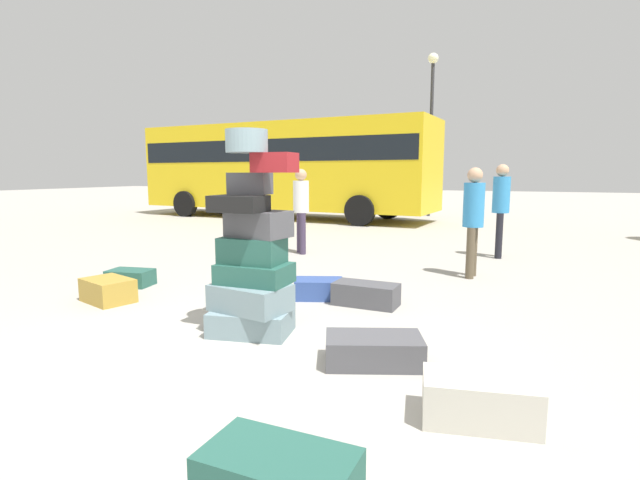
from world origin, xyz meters
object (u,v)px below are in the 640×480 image
at_px(suitcase_navy_behind_tower, 319,289).
at_px(person_tourist_with_camera, 501,202).
at_px(suitcase_tower, 252,257).
at_px(suitcase_tan_foreground_near, 108,290).
at_px(lamp_post, 432,110).
at_px(suitcase_charcoal_upright_blue, 366,294).
at_px(parked_bus, 284,164).
at_px(suitcase_teal_right_side, 131,278).
at_px(suitcase_cream_white_trunk, 479,400).
at_px(suitcase_charcoal_foreground_far, 374,350).
at_px(person_bearded_onlooker, 301,203).
at_px(person_passerby_in_red, 473,213).

bearing_deg(suitcase_navy_behind_tower, person_tourist_with_camera, 43.27).
relative_size(suitcase_tower, suitcase_tan_foreground_near, 3.12).
distance_m(person_tourist_with_camera, lamp_post, 8.94).
distance_m(suitcase_navy_behind_tower, person_tourist_with_camera, 4.44).
height_order(suitcase_charcoal_upright_blue, parked_bus, parked_bus).
height_order(suitcase_tan_foreground_near, suitcase_teal_right_side, suitcase_tan_foreground_near).
distance_m(person_tourist_with_camera, parked_bus, 9.08).
bearing_deg(suitcase_cream_white_trunk, suitcase_charcoal_foreground_far, 132.94).
relative_size(suitcase_tan_foreground_near, suitcase_charcoal_upright_blue, 0.83).
bearing_deg(suitcase_teal_right_side, parked_bus, 94.84).
distance_m(parked_bus, lamp_post, 5.50).
xyz_separation_m(suitcase_tower, suitcase_cream_white_trunk, (2.16, -0.91, -0.59)).
height_order(suitcase_tan_foreground_near, suitcase_charcoal_foreground_far, suitcase_tan_foreground_near).
xyz_separation_m(suitcase_teal_right_side, lamp_post, (1.79, 12.38, 3.60)).
relative_size(suitcase_charcoal_foreground_far, suitcase_teal_right_side, 1.33).
xyz_separation_m(suitcase_cream_white_trunk, person_bearded_onlooker, (-3.70, 5.23, 0.82)).
bearing_deg(suitcase_navy_behind_tower, suitcase_cream_white_trunk, -69.06).
distance_m(suitcase_cream_white_trunk, person_bearded_onlooker, 6.45).
bearing_deg(suitcase_cream_white_trunk, person_bearded_onlooker, 113.81).
relative_size(suitcase_charcoal_upright_blue, person_passerby_in_red, 0.46).
xyz_separation_m(suitcase_charcoal_upright_blue, lamp_post, (-1.48, 12.05, 3.58)).
xyz_separation_m(parked_bus, lamp_post, (4.47, 2.61, 1.88)).
bearing_deg(suitcase_tan_foreground_near, suitcase_navy_behind_tower, 43.49).
bearing_deg(lamp_post, suitcase_navy_behind_tower, -85.92).
bearing_deg(suitcase_charcoal_upright_blue, parked_bus, 124.18).
relative_size(suitcase_tan_foreground_near, suitcase_navy_behind_tower, 1.07).
relative_size(suitcase_charcoal_upright_blue, suitcase_cream_white_trunk, 1.08).
xyz_separation_m(suitcase_navy_behind_tower, person_passerby_in_red, (1.60, 1.99, 0.84)).
xyz_separation_m(suitcase_tan_foreground_near, suitcase_navy_behind_tower, (2.26, 1.14, -0.02)).
xyz_separation_m(suitcase_tower, parked_bus, (-5.24, 10.78, 1.10)).
distance_m(suitcase_tower, suitcase_tan_foreground_near, 2.28).
xyz_separation_m(suitcase_navy_behind_tower, lamp_post, (-0.85, 11.98, 3.59)).
height_order(suitcase_charcoal_foreground_far, person_passerby_in_red, person_passerby_in_red).
distance_m(suitcase_charcoal_foreground_far, suitcase_cream_white_trunk, 1.06).
xyz_separation_m(person_passerby_in_red, parked_bus, (-6.92, 7.38, 0.88)).
distance_m(suitcase_tan_foreground_near, suitcase_navy_behind_tower, 2.53).
bearing_deg(suitcase_teal_right_side, suitcase_charcoal_upright_blue, -4.83).
relative_size(suitcase_teal_right_side, person_passerby_in_red, 0.36).
bearing_deg(suitcase_charcoal_upright_blue, suitcase_cream_white_trunk, -55.21).
distance_m(suitcase_charcoal_upright_blue, suitcase_navy_behind_tower, 0.63).
relative_size(suitcase_tower, parked_bus, 0.18).
distance_m(suitcase_tower, suitcase_charcoal_foreground_far, 1.47).
height_order(suitcase_navy_behind_tower, lamp_post, lamp_post).
bearing_deg(suitcase_navy_behind_tower, suitcase_tan_foreground_near, -174.25).
relative_size(suitcase_tower, suitcase_navy_behind_tower, 3.33).
relative_size(suitcase_charcoal_upright_blue, suitcase_navy_behind_tower, 1.29).
distance_m(suitcase_charcoal_upright_blue, parked_bus, 11.29).
height_order(suitcase_navy_behind_tower, suitcase_teal_right_side, suitcase_navy_behind_tower).
xyz_separation_m(suitcase_charcoal_foreground_far, person_tourist_with_camera, (0.68, 5.62, 0.89)).
height_order(suitcase_cream_white_trunk, person_passerby_in_red, person_passerby_in_red).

